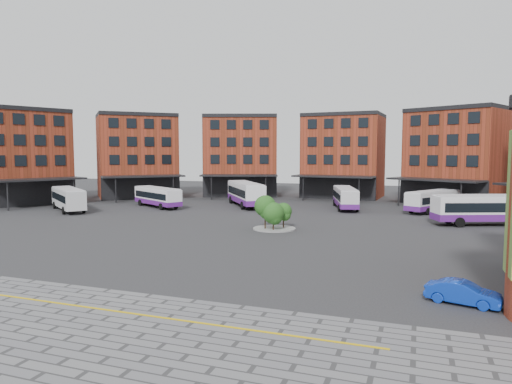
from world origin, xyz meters
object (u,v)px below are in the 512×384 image
(bus_b, at_px, (157,196))
(bus_f, at_px, (488,209))
(bus_c, at_px, (246,193))
(bus_d, at_px, (345,197))
(bus_e, at_px, (433,200))
(tree_island, at_px, (272,212))
(bus_a, at_px, (68,197))
(blue_car, at_px, (463,293))

(bus_b, distance_m, bus_f, 42.72)
(bus_c, distance_m, bus_d, 14.46)
(bus_d, height_order, bus_e, bus_d)
(tree_island, bearing_deg, bus_c, 118.47)
(bus_a, bearing_deg, tree_island, -62.21)
(bus_e, xyz_separation_m, blue_car, (0.47, -38.96, -0.94))
(tree_island, bearing_deg, bus_e, 52.43)
(bus_a, xyz_separation_m, bus_f, (51.86, 5.54, -0.02))
(bus_b, height_order, bus_f, bus_f)
(bus_c, xyz_separation_m, bus_d, (14.35, 1.77, -0.28))
(bus_e, relative_size, blue_car, 2.70)
(bus_d, bearing_deg, tree_island, -117.32)
(bus_b, relative_size, bus_f, 0.83)
(bus_f, bearing_deg, bus_a, -105.59)
(tree_island, distance_m, bus_e, 25.93)
(blue_car, bearing_deg, tree_island, 56.57)
(bus_b, bearing_deg, bus_e, -47.60)
(bus_b, height_order, blue_car, bus_b)
(bus_d, xyz_separation_m, blue_car, (11.98, -38.70, -1.00))
(bus_e, height_order, bus_f, bus_f)
(bus_d, height_order, bus_f, bus_f)
(blue_car, bearing_deg, bus_d, 32.27)
(bus_c, height_order, blue_car, bus_c)
(bus_a, height_order, bus_c, bus_c)
(bus_e, distance_m, bus_f, 11.10)
(blue_car, bearing_deg, bus_c, 50.56)
(bus_b, distance_m, blue_car, 49.08)
(bus_c, bearing_deg, bus_f, -48.39)
(bus_b, distance_m, bus_c, 12.78)
(bus_c, bearing_deg, blue_car, -89.06)
(bus_b, distance_m, bus_e, 38.10)
(blue_car, bearing_deg, bus_f, 5.60)
(tree_island, distance_m, bus_a, 31.15)
(tree_island, height_order, bus_c, tree_island)
(bus_c, distance_m, blue_car, 45.37)
(bus_e, height_order, blue_car, bus_e)
(tree_island, xyz_separation_m, bus_c, (-10.04, 18.52, 0.05))
(bus_a, height_order, bus_d, bus_a)
(bus_a, relative_size, bus_f, 0.85)
(bus_b, relative_size, bus_d, 0.92)
(blue_car, bearing_deg, bus_b, 65.44)
(tree_island, xyz_separation_m, bus_d, (4.30, 20.29, -0.23))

